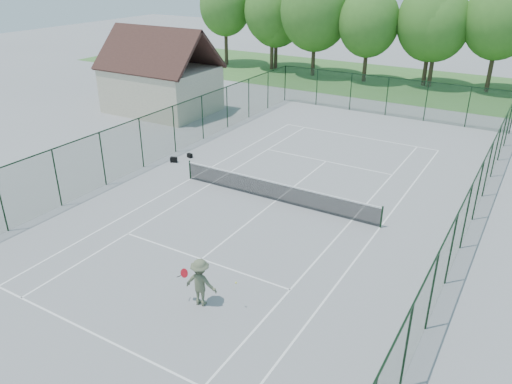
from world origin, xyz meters
TOP-DOWN VIEW (x-y plane):
  - ground at (0.00, 0.00)m, footprint 140.00×140.00m
  - grass_far at (0.00, 30.00)m, footprint 80.00×16.00m
  - court_lines at (0.00, 0.00)m, footprint 11.05×23.85m
  - tennis_net at (0.00, 0.00)m, footprint 11.08×0.08m
  - fence_enclosure at (0.00, 0.00)m, footprint 18.05×36.05m
  - utility_building at (-16.00, 10.00)m, footprint 8.60×6.27m
  - tree_line_far at (0.00, 30.00)m, footprint 39.40×6.40m
  - sports_bag_a at (-7.94, 1.52)m, footprint 0.46×0.37m
  - sports_bag_b at (-7.59, 2.64)m, footprint 0.37×0.27m
  - tennis_player at (1.75, -8.75)m, footprint 2.14×0.86m

SIDE VIEW (x-z plane):
  - ground at x=0.00m, z-range 0.00..0.00m
  - court_lines at x=0.00m, z-range 0.00..0.01m
  - grass_far at x=0.00m, z-range 0.00..0.01m
  - sports_bag_b at x=-7.59m, z-range 0.00..0.26m
  - sports_bag_a at x=-7.94m, z-range 0.00..0.32m
  - tennis_net at x=0.00m, z-range 0.03..1.13m
  - tennis_player at x=1.75m, z-range 0.00..1.83m
  - fence_enclosure at x=0.00m, z-range 0.05..3.07m
  - utility_building at x=-16.00m, z-range -0.20..6.44m
  - tree_line_far at x=0.00m, z-range 1.14..10.84m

